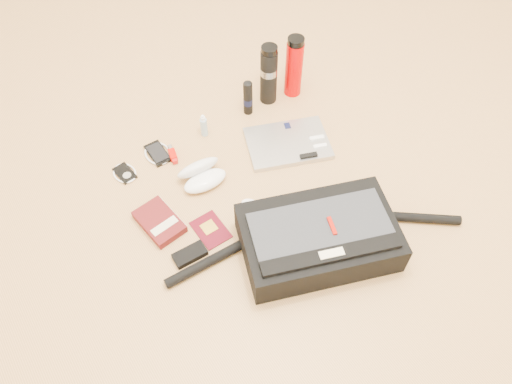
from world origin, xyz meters
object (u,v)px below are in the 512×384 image
Objects in this scene: book at (160,222)px; thermos_red at (294,67)px; thermos_black at (269,74)px; laptop at (288,143)px; messenger_bag at (318,238)px.

thermos_red is at bearing 13.17° from book.
book is at bearing -155.36° from thermos_black.
laptop is 0.61m from book.
thermos_red is (0.11, -0.02, 0.00)m from thermos_black.
laptop is at bearing -107.86° from thermos_black.
thermos_red is (0.20, 0.24, 0.13)m from laptop.
thermos_black is at bearing 169.60° from thermos_red.
thermos_black is 0.12m from thermos_red.
messenger_bag is 3.57× the size of thermos_red.
laptop is 1.37× the size of thermos_red.
thermos_red is at bearing -10.40° from thermos_black.
messenger_bag is 2.61× the size of laptop.
thermos_red reaches higher than laptop.
thermos_black is (0.28, 0.70, 0.07)m from messenger_bag.
book is 0.69× the size of thermos_red.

